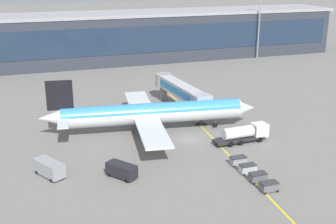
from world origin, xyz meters
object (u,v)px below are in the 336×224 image
object	(u,v)px
lavatory_truck	(50,168)
baggage_cart_0	(269,186)
fuel_tanker	(244,133)
baggage_cart_3	(238,161)
main_airliner	(151,113)
baggage_cart_2	(248,168)
crew_van	(122,170)
baggage_cart_1	(258,177)

from	to	relation	value
lavatory_truck	baggage_cart_0	size ratio (longest dim) A/B	2.34
fuel_tanker	baggage_cart_0	world-z (taller)	fuel_tanker
baggage_cart_0	baggage_cart_3	size ratio (longest dim) A/B	1.00
main_airliner	baggage_cart_3	bearing A→B (deg)	-64.98
fuel_tanker	baggage_cart_0	distance (m)	19.28
baggage_cart_0	baggage_cart_3	bearing A→B (deg)	90.00
main_airliner	baggage_cart_2	size ratio (longest dim) A/B	16.35
crew_van	baggage_cart_1	bearing A→B (deg)	-22.85
baggage_cart_0	baggage_cart_3	distance (m)	9.60
fuel_tanker	crew_van	size ratio (longest dim) A/B	2.06
baggage_cart_2	baggage_cart_3	size ratio (longest dim) A/B	1.00
lavatory_truck	baggage_cart_3	size ratio (longest dim) A/B	2.34
baggage_cart_0	baggage_cart_2	bearing A→B (deg)	90.00
crew_van	baggage_cart_3	distance (m)	19.48
fuel_tanker	baggage_cart_0	size ratio (longest dim) A/B	4.11
baggage_cart_2	baggage_cart_1	bearing A→B (deg)	-90.00
baggage_cart_2	baggage_cart_0	bearing A→B (deg)	-90.00
main_airliner	baggage_cart_2	world-z (taller)	main_airliner
fuel_tanker	crew_van	world-z (taller)	fuel_tanker
baggage_cart_0	baggage_cart_2	distance (m)	6.40
main_airliner	baggage_cart_0	distance (m)	30.83
lavatory_truck	crew_van	bearing A→B (deg)	-21.65
fuel_tanker	lavatory_truck	world-z (taller)	fuel_tanker
baggage_cart_1	baggage_cart_2	bearing A→B (deg)	90.00
fuel_tanker	baggage_cart_3	xyz separation A→B (m)	(-5.85, -8.75, -0.96)
baggage_cart_1	lavatory_truck	bearing A→B (deg)	157.57
lavatory_truck	baggage_cart_1	size ratio (longest dim) A/B	2.34
crew_van	baggage_cart_1	xyz separation A→B (m)	(19.39, -8.17, -0.53)
fuel_tanker	baggage_cart_1	distance (m)	16.26
lavatory_truck	baggage_cart_1	distance (m)	32.52
crew_van	fuel_tanker	bearing A→B (deg)	15.44
lavatory_truck	baggage_cart_0	xyz separation A→B (m)	(30.05, -15.61, -0.64)
fuel_tanker	baggage_cart_1	bearing A→B (deg)	-111.12
main_airliner	baggage_cart_3	world-z (taller)	main_airliner
fuel_tanker	baggage_cart_1	xyz separation A→B (m)	(-5.85, -15.15, -0.96)
crew_van	main_airliner	bearing A→B (deg)	60.28
lavatory_truck	baggage_cart_1	xyz separation A→B (m)	(30.05, -12.41, -0.64)
fuel_tanker	baggage_cart_2	distance (m)	13.34
crew_van	baggage_cart_0	bearing A→B (deg)	-30.39
fuel_tanker	lavatory_truck	bearing A→B (deg)	-175.64
fuel_tanker	crew_van	bearing A→B (deg)	-164.56
main_airliner	lavatory_truck	distance (m)	25.07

